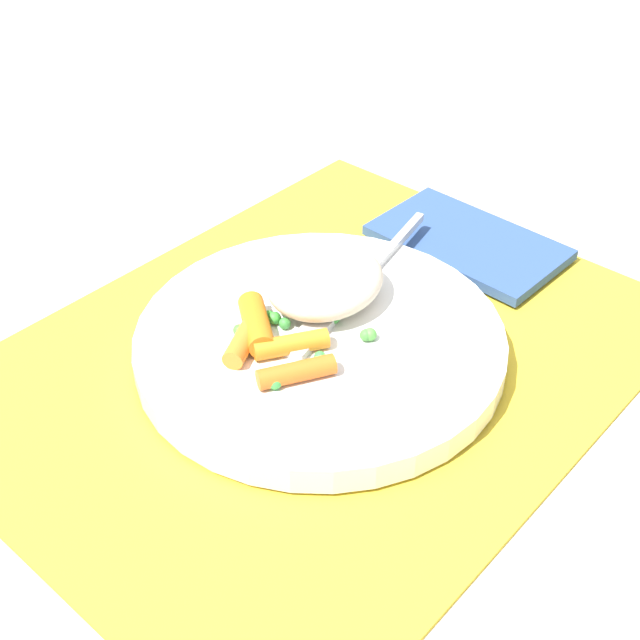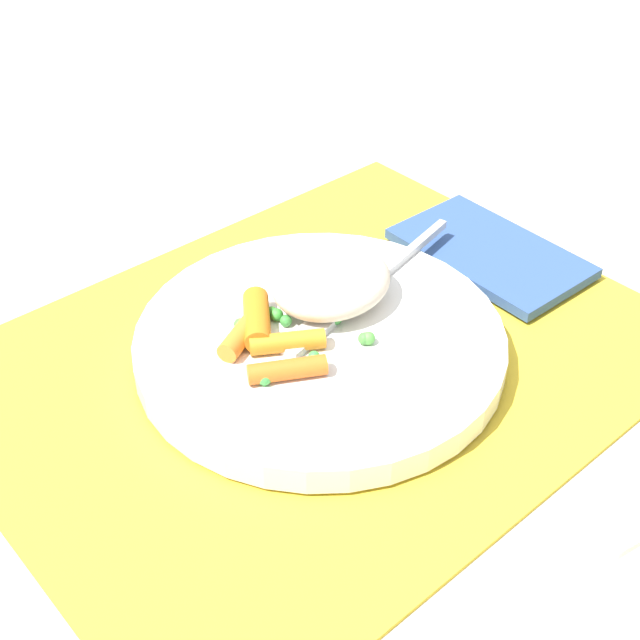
{
  "view_description": "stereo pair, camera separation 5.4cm",
  "coord_description": "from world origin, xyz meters",
  "px_view_note": "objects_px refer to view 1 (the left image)",
  "views": [
    {
      "loc": [
        0.33,
        0.29,
        0.38
      ],
      "look_at": [
        0.0,
        0.0,
        0.03
      ],
      "focal_mm": 48.6,
      "sensor_mm": 36.0,
      "label": 1
    },
    {
      "loc": [
        0.29,
        0.33,
        0.38
      ],
      "look_at": [
        0.0,
        0.0,
        0.03
      ],
      "focal_mm": 48.6,
      "sensor_mm": 36.0,
      "label": 2
    }
  ],
  "objects_px": {
    "rice_mound": "(325,281)",
    "carrot_portion": "(269,342)",
    "plate": "(320,343)",
    "fork": "(350,294)",
    "napkin": "(466,241)"
  },
  "relations": [
    {
      "from": "plate",
      "to": "carrot_portion",
      "type": "relative_size",
      "value": 2.64
    },
    {
      "from": "carrot_portion",
      "to": "napkin",
      "type": "height_order",
      "value": "carrot_portion"
    },
    {
      "from": "rice_mound",
      "to": "napkin",
      "type": "distance_m",
      "value": 0.15
    },
    {
      "from": "plate",
      "to": "napkin",
      "type": "xyz_separation_m",
      "value": [
        -0.17,
        -0.0,
        -0.01
      ]
    },
    {
      "from": "plate",
      "to": "fork",
      "type": "bearing_deg",
      "value": -167.49
    },
    {
      "from": "rice_mound",
      "to": "fork",
      "type": "distance_m",
      "value": 0.02
    },
    {
      "from": "rice_mound",
      "to": "napkin",
      "type": "relative_size",
      "value": 0.6
    },
    {
      "from": "fork",
      "to": "rice_mound",
      "type": "bearing_deg",
      "value": -34.97
    },
    {
      "from": "carrot_portion",
      "to": "fork",
      "type": "xyz_separation_m",
      "value": [
        -0.08,
        0.0,
        -0.0
      ]
    },
    {
      "from": "carrot_portion",
      "to": "napkin",
      "type": "bearing_deg",
      "value": 177.44
    },
    {
      "from": "carrot_portion",
      "to": "fork",
      "type": "distance_m",
      "value": 0.08
    },
    {
      "from": "rice_mound",
      "to": "fork",
      "type": "relative_size",
      "value": 0.45
    },
    {
      "from": "fork",
      "to": "napkin",
      "type": "xyz_separation_m",
      "value": [
        -0.13,
        0.01,
        -0.02
      ]
    },
    {
      "from": "rice_mound",
      "to": "carrot_portion",
      "type": "xyz_separation_m",
      "value": [
        0.06,
        0.01,
        -0.01
      ]
    },
    {
      "from": "plate",
      "to": "fork",
      "type": "height_order",
      "value": "fork"
    }
  ]
}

